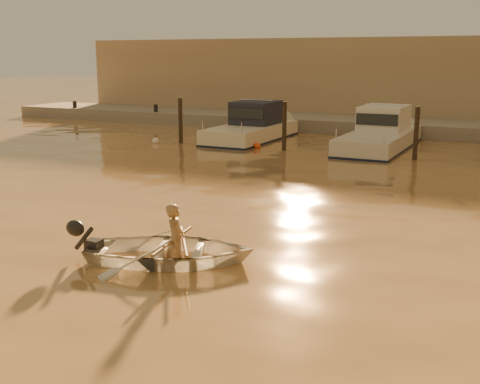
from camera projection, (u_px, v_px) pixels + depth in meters
The scene contains 16 objects.
ground_plane at pixel (279, 281), 10.48m from camera, with size 160.00×160.00×0.00m, color olive.
dinghy at pixel (171, 251), 11.44m from camera, with size 2.28×3.19×0.66m, color silver.
person at pixel (176, 241), 11.39m from camera, with size 0.52×0.34×1.44m, color #937249.
outboard_motor at pixel (93, 246), 11.53m from camera, with size 0.90×0.40×0.70m, color black, non-canonical shape.
oar_port at pixel (183, 241), 11.38m from camera, with size 0.06×0.06×2.10m, color olive.
oar_starboard at pixel (173, 241), 11.39m from camera, with size 0.06×0.06×2.10m, color brown.
moored_boat_1 at pixel (251, 127), 27.79m from camera, with size 2.31×6.85×1.75m, color #EEE5C7, non-canonical shape.
moored_boat_2 at pixel (380, 134), 25.23m from camera, with size 2.25×7.54×1.75m, color beige, non-canonical shape.
piling_0 at pixel (181, 123), 26.86m from camera, with size 0.18×0.18×2.20m, color #2D2319.
piling_1 at pixel (284, 129), 24.72m from camera, with size 0.18×0.18×2.20m, color #2D2319.
piling_2 at pixel (416, 136), 22.44m from camera, with size 0.18×0.18×2.20m, color #2D2319.
fender_a at pixel (156, 141), 26.89m from camera, with size 0.30×0.30×0.30m, color white.
fender_b at pixel (257, 146), 25.45m from camera, with size 0.30×0.30×0.30m, color #E54C1B.
fender_c at pixel (339, 154), 23.28m from camera, with size 0.30×0.30×0.30m, color silver.
quay at pixel (448, 133), 29.26m from camera, with size 52.00×4.00×1.00m, color gray.
waterfront_building at pixel (465, 82), 33.58m from camera, with size 46.00×7.00×4.80m, color #9E8466.
Camera 1 is at (3.73, -9.16, 3.86)m, focal length 45.00 mm.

